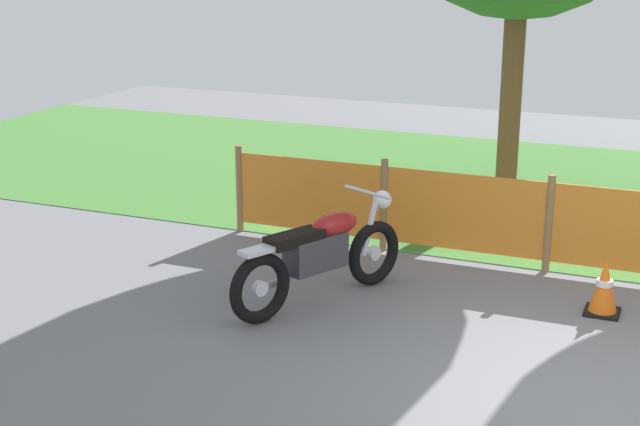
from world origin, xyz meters
name	(u,v)px	position (x,y,z in m)	size (l,w,h in m)	color
ground	(606,403)	(0.00, 0.00, -0.01)	(24.00, 24.00, 0.02)	slate
barrier_fence	(640,233)	(0.00, 2.70, 0.54)	(9.12, 0.08, 1.05)	olive
motorcycle_lead	(321,254)	(-2.76, 1.01, 0.49)	(1.07, 1.96, 1.00)	black
traffic_cone	(604,287)	(-0.22, 1.76, 0.26)	(0.32, 0.32, 0.53)	black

